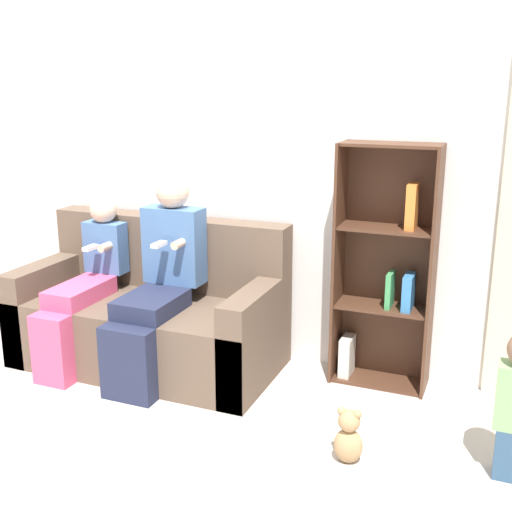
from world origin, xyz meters
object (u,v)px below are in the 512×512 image
object	(u,v)px
couch	(151,317)
adult_seated	(159,277)
child_seated	(83,283)
teddy_bear	(348,437)
bookshelf	(385,271)

from	to	relation	value
couch	adult_seated	xyz separation A→B (m)	(0.15, -0.13, 0.33)
child_seated	couch	bearing A→B (deg)	23.59
couch	teddy_bear	bearing A→B (deg)	-23.47
adult_seated	child_seated	xyz separation A→B (m)	(-0.54, -0.04, -0.09)
adult_seated	child_seated	bearing A→B (deg)	-175.57
couch	adult_seated	size ratio (longest dim) A/B	1.37
adult_seated	teddy_bear	size ratio (longest dim) A/B	4.29
adult_seated	bookshelf	world-z (taller)	bookshelf
child_seated	bookshelf	bearing A→B (deg)	14.41
adult_seated	child_seated	world-z (taller)	adult_seated
couch	bookshelf	world-z (taller)	bookshelf
adult_seated	couch	bearing A→B (deg)	140.23
bookshelf	child_seated	bearing A→B (deg)	-165.59
couch	bookshelf	bearing A→B (deg)	11.81
child_seated	teddy_bear	distance (m)	2.00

